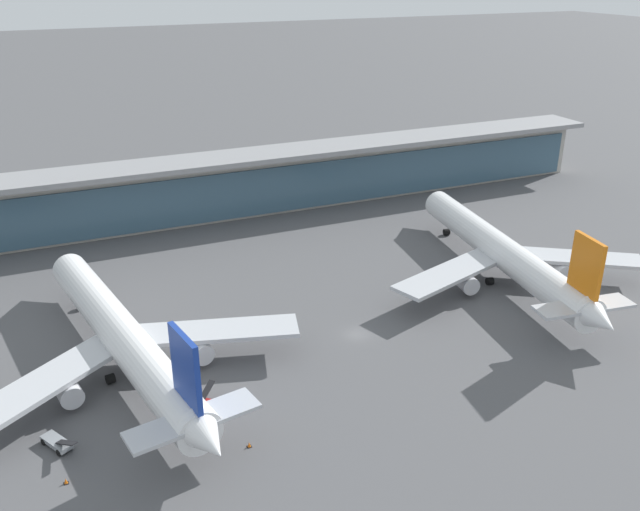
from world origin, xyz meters
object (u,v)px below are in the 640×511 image
Objects in this scene: service_truck_under_wing_grey at (58,442)px; safety_cone_bravo at (249,445)px; safety_cone_alpha at (66,481)px; airliner_centre_stand at (503,252)px; service_truck_near_nose_blue at (592,259)px; safety_cone_charlie at (213,439)px; airliner_left_stand at (124,338)px; service_truck_mid_apron_red at (198,408)px.

service_truck_under_wing_grey reaches higher than safety_cone_bravo.
safety_cone_alpha is 22.05m from safety_cone_bravo.
airliner_centre_stand is 20.14× the size of service_truck_near_nose_blue.
safety_cone_charlie is (18.36, -6.72, -0.49)m from service_truck_under_wing_grey.
service_truck_near_nose_blue is 89.37m from safety_cone_charlie.
safety_cone_charlie is at bearing 143.13° from safety_cone_bravo.
safety_cone_charlie is (18.02, 0.46, 0.00)m from safety_cone_alpha.
safety_cone_charlie is at bearing -164.79° from service_truck_near_nose_blue.
airliner_centre_stand is at bearing 17.04° from safety_cone_alpha.
airliner_centre_stand is 95.29× the size of safety_cone_alpha.
airliner_centre_stand reaches higher than service_truck_near_nose_blue.
airliner_centre_stand is at bearing 21.07° from safety_cone_charlie.
airliner_left_stand reaches higher than safety_cone_bravo.
safety_cone_bravo is (-82.34, -26.37, -0.56)m from service_truck_near_nose_blue.
safety_cone_charlie is at bearing 1.47° from safety_cone_alpha.
service_truck_near_nose_blue is 86.46m from safety_cone_bravo.
safety_cone_charlie is (7.29, -21.04, -5.28)m from airliner_left_stand.
service_truck_near_nose_blue is 0.50× the size of service_truck_under_wing_grey.
safety_cone_charlie is (-86.24, -23.44, -0.56)m from service_truck_near_nose_blue.
service_truck_mid_apron_red is (-64.50, -18.09, -4.79)m from airliner_centre_stand.
airliner_centre_stand is at bearing 24.63° from safety_cone_bravo.
airliner_centre_stand is 10.09× the size of service_truck_under_wing_grey.
safety_cone_charlie is at bearing -20.11° from service_truck_under_wing_grey.
airliner_centre_stand reaches higher than safety_cone_charlie.
service_truck_near_nose_blue reaches higher than safety_cone_bravo.
airliner_centre_stand is 67.15m from service_truck_mid_apron_red.
airliner_left_stand is 20.08× the size of service_truck_near_nose_blue.
safety_cone_bravo is 4.87m from safety_cone_charlie.
service_truck_near_nose_blue is 0.57× the size of service_truck_mid_apron_red.
airliner_left_stand is 24.61m from safety_cone_alpha.
airliner_centre_stand reaches higher than safety_cone_alpha.
airliner_left_stand is 95.00× the size of safety_cone_charlie.
service_truck_under_wing_grey is 18.07m from service_truck_mid_apron_red.
airliner_left_stand is 95.00× the size of safety_cone_bravo.
airliner_centre_stand reaches higher than service_truck_mid_apron_red.
safety_cone_charlie is (-64.20, -24.73, -5.28)m from airliner_centre_stand.
airliner_left_stand is at bearing -178.53° from service_truck_near_nose_blue.
safety_cone_alpha is 1.00× the size of safety_cone_charlie.
safety_cone_alpha is at bearing -178.53° from safety_cone_charlie.
service_truck_mid_apron_red is at bearing -164.33° from airliner_centre_stand.
safety_cone_alpha is (0.34, -7.18, -0.49)m from service_truck_under_wing_grey.
safety_cone_bravo is at bearing -66.36° from service_truck_mid_apron_red.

